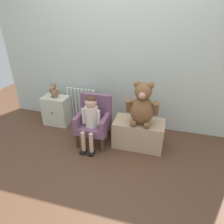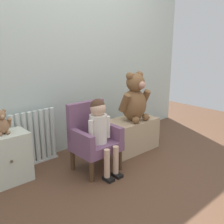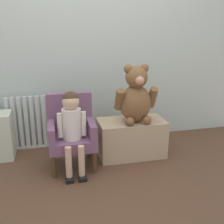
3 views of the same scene
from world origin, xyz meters
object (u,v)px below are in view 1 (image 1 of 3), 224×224
object	(u,v)px
child_figure	(91,115)
large_teddy_bear	(142,106)
small_dresser	(57,110)
child_armchair	(94,120)
small_teddy_bear	(54,91)
radiator	(81,105)
low_bench	(138,133)

from	to	relation	value
child_figure	large_teddy_bear	size ratio (longest dim) A/B	1.31
small_dresser	child_armchair	bearing A→B (deg)	-22.12
small_dresser	small_teddy_bear	size ratio (longest dim) A/B	2.11
radiator	large_teddy_bear	world-z (taller)	large_teddy_bear
child_armchair	low_bench	xyz separation A→B (m)	(0.61, 0.07, -0.15)
low_bench	small_teddy_bear	distance (m)	1.43
child_figure	small_teddy_bear	size ratio (longest dim) A/B	3.34
small_teddy_bear	large_teddy_bear	bearing A→B (deg)	-11.25
small_dresser	low_bench	distance (m)	1.39
low_bench	large_teddy_bear	xyz separation A→B (m)	(0.03, -0.03, 0.44)
large_teddy_bear	radiator	bearing A→B (deg)	156.47
low_bench	radiator	bearing A→B (deg)	157.57
small_dresser	small_teddy_bear	distance (m)	0.33
child_armchair	small_teddy_bear	xyz separation A→B (m)	(-0.76, 0.31, 0.23)
small_dresser	low_bench	xyz separation A→B (m)	(1.36, -0.24, -0.05)
radiator	large_teddy_bear	size ratio (longest dim) A/B	1.02
child_armchair	large_teddy_bear	xyz separation A→B (m)	(0.63, 0.04, 0.28)
small_dresser	radiator	bearing A→B (deg)	26.75
child_figure	low_bench	distance (m)	0.70
child_figure	low_bench	xyz separation A→B (m)	(0.61, 0.18, -0.30)
child_figure	low_bench	size ratio (longest dim) A/B	1.12
large_teddy_bear	low_bench	bearing A→B (deg)	128.02
child_armchair	child_figure	size ratio (longest dim) A/B	0.92
child_armchair	child_figure	distance (m)	0.18
small_dresser	large_teddy_bear	bearing A→B (deg)	-10.99
small_dresser	large_teddy_bear	distance (m)	1.47
radiator	child_figure	distance (m)	0.75
small_dresser	large_teddy_bear	world-z (taller)	large_teddy_bear
radiator	small_dresser	bearing A→B (deg)	-153.25
child_figure	small_teddy_bear	world-z (taller)	child_figure
radiator	child_figure	bearing A→B (deg)	-56.13
small_dresser	low_bench	bearing A→B (deg)	-9.79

